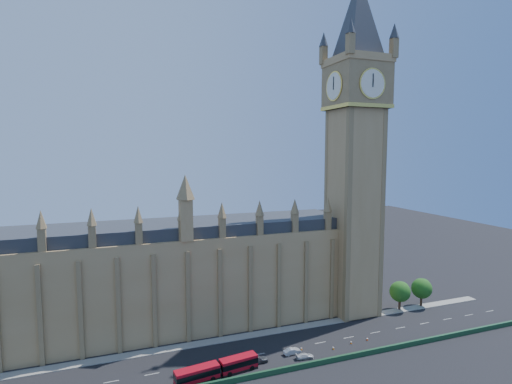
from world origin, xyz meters
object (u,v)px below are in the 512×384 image
object	(u,v)px
car_grey	(257,359)
car_white	(305,356)
red_bus	(217,369)
car_silver	(292,351)

from	to	relation	value
car_grey	car_white	world-z (taller)	car_grey
red_bus	car_grey	distance (m)	9.95
car_grey	car_white	size ratio (longest dim) A/B	1.18
car_grey	car_silver	size ratio (longest dim) A/B	1.15
red_bus	car_silver	xyz separation A→B (m)	(18.53, 2.98, -0.91)
red_bus	car_grey	size ratio (longest dim) A/B	3.77
car_grey	red_bus	bearing A→B (deg)	102.33
car_grey	car_white	bearing A→B (deg)	-100.52
car_white	car_silver	bearing A→B (deg)	38.85
car_silver	car_grey	bearing A→B (deg)	90.44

